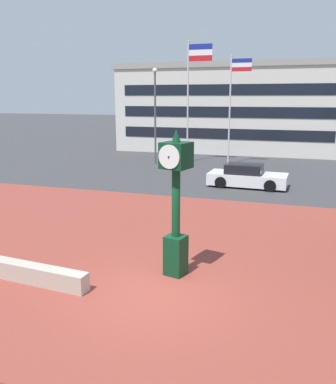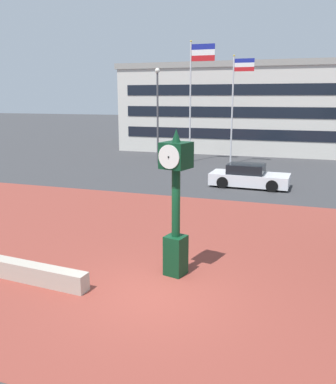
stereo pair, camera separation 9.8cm
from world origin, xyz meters
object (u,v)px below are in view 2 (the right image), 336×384
at_px(car_street_mid, 249,177).
at_px(street_lamp_post, 158,107).
at_px(street_clock, 176,202).
at_px(flagpole_secondary, 235,101).
at_px(flagpole_primary, 194,89).
at_px(civic_building, 237,107).

relative_size(car_street_mid, street_lamp_post, 0.63).
relative_size(street_clock, street_lamp_post, 0.59).
distance_m(car_street_mid, flagpole_secondary, 8.99).
bearing_deg(flagpole_primary, car_street_mid, -55.55).
distance_m(flagpole_secondary, street_lamp_post, 5.65).
bearing_deg(car_street_mid, street_lamp_post, -126.81).
height_order(flagpole_primary, civic_building, flagpole_primary).
bearing_deg(flagpole_primary, civic_building, 81.10).
xyz_separation_m(street_clock, civic_building, (-3.22, 30.57, 1.82)).
bearing_deg(flagpole_secondary, street_lamp_post, -164.12).
distance_m(flagpole_primary, civic_building, 10.74).
bearing_deg(flagpole_secondary, car_street_mid, -74.08).
bearing_deg(civic_building, street_clock, -83.99).
bearing_deg(civic_building, car_street_mid, -78.67).
bearing_deg(street_lamp_post, flagpole_primary, 33.52).
xyz_separation_m(flagpole_secondary, street_lamp_post, (-5.42, -1.54, -0.38)).
bearing_deg(civic_building, flagpole_secondary, -82.15).
height_order(flagpole_primary, flagpole_secondary, flagpole_primary).
xyz_separation_m(car_street_mid, flagpole_primary, (-5.29, 7.72, 4.93)).
xyz_separation_m(civic_building, street_lamp_post, (-3.97, -12.04, 0.29)).
distance_m(street_clock, flagpole_primary, 20.93).
xyz_separation_m(flagpole_secondary, civic_building, (-1.45, 10.50, -0.67)).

